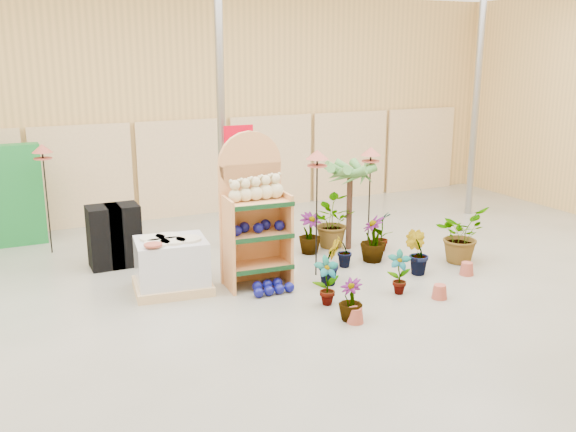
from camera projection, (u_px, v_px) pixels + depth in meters
name	position (u px, v px, depth m)	size (l,w,h in m)	color
room	(287.00, 141.00, 8.56)	(15.20, 12.10, 4.70)	gray
display_shelf	(253.00, 215.00, 9.41)	(0.98, 0.65, 2.26)	tan
teddy_bears	(258.00, 190.00, 9.23)	(0.84, 0.23, 0.37)	beige
gazing_balls_shelf	(257.00, 227.00, 9.33)	(0.83, 0.28, 0.16)	navy
gazing_balls_floor	(271.00, 288.00, 9.22)	(0.63, 0.39, 0.15)	navy
pallet_stack	(172.00, 265.00, 9.23)	(1.18, 1.02, 0.80)	tan
charcoal_planters	(114.00, 236.00, 10.26)	(0.80, 0.50, 1.00)	black
offer_sign	(239.00, 163.00, 10.57)	(0.50, 0.08, 2.20)	gray
bird_table_front	(317.00, 159.00, 9.49)	(0.34, 0.34, 1.96)	black
bird_table_right	(371.00, 155.00, 10.81)	(0.34, 0.34, 1.80)	black
bird_table_back	(42.00, 152.00, 10.60)	(0.34, 0.34, 1.88)	black
palm	(350.00, 170.00, 10.92)	(0.70, 0.70, 1.64)	#3E2519
potted_plant_0	(327.00, 281.00, 8.72)	(0.36, 0.24, 0.69)	#488339
potted_plant_1	(330.00, 262.00, 9.50)	(0.38, 0.30, 0.69)	#488339
potted_plant_3	(373.00, 239.00, 10.51)	(0.43, 0.43, 0.76)	#488339
potted_plant_4	(382.00, 231.00, 11.06)	(0.38, 0.26, 0.72)	#488339
potted_plant_5	(344.00, 251.00, 10.24)	(0.29, 0.24, 0.53)	#488339
potted_plant_6	(329.00, 222.00, 11.27)	(0.82, 0.71, 0.91)	#488339
potted_plant_7	(351.00, 300.00, 8.23)	(0.31, 0.31, 0.56)	#488339
potted_plant_8	(399.00, 272.00, 9.12)	(0.34, 0.23, 0.64)	#488339
potted_plant_9	(417.00, 253.00, 9.93)	(0.38, 0.30, 0.69)	#488339
potted_plant_10	(460.00, 235.00, 10.48)	(0.83, 0.72, 0.92)	#488339
potted_plant_11	(310.00, 233.00, 10.93)	(0.39, 0.39, 0.70)	#488339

